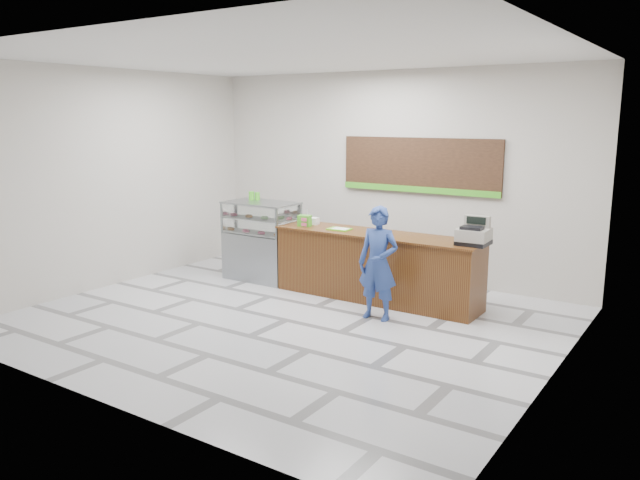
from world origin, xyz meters
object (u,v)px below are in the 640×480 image
Objects in this scene: sales_counter at (376,266)px; serving_tray at (339,229)px; display_case at (262,240)px; cash_register at (474,234)px; customer at (378,263)px.

serving_tray is at bearing -173.67° from sales_counter.
cash_register is (3.72, -0.02, 0.50)m from display_case.
display_case is at bearing 175.24° from serving_tray.
sales_counter is 7.28× the size of cash_register.
customer is (-1.05, -0.77, -0.39)m from cash_register.
cash_register is at bearing -0.98° from serving_tray.
sales_counter is 2.45× the size of display_case.
sales_counter is 2.09× the size of customer.
sales_counter is at bearing 0.00° from display_case.
cash_register is at bearing -0.30° from display_case.
sales_counter is at bearing 116.37° from customer.
display_case is 3.75m from cash_register.
display_case is 2.97× the size of cash_register.
customer is (1.07, -0.72, -0.26)m from serving_tray.
cash_register is 0.29× the size of customer.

